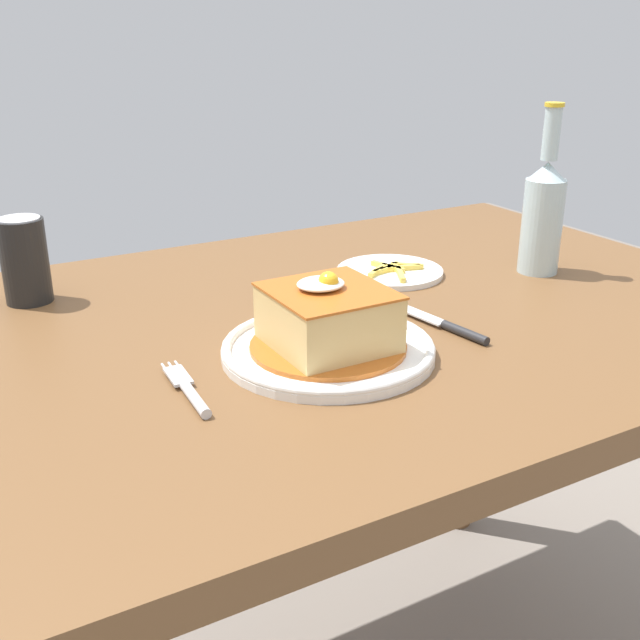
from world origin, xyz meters
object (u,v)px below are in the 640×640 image
at_px(fork, 190,391).
at_px(side_plate_fries, 390,271).
at_px(knife, 451,327).
at_px(soda_can, 25,261).
at_px(beer_bottle_clear, 542,211).
at_px(main_plate, 328,349).

bearing_deg(fork, side_plate_fries, 29.65).
bearing_deg(knife, soda_can, 139.43).
xyz_separation_m(soda_can, beer_bottle_clear, (0.74, -0.26, 0.04)).
xyz_separation_m(beer_bottle_clear, side_plate_fries, (-0.22, 0.10, -0.09)).
distance_m(main_plate, soda_can, 0.48).
height_order(soda_can, beer_bottle_clear, beer_bottle_clear).
xyz_separation_m(main_plate, side_plate_fries, (0.25, 0.23, -0.00)).
bearing_deg(soda_can, beer_bottle_clear, -19.10).
distance_m(soda_can, beer_bottle_clear, 0.79).
distance_m(knife, beer_bottle_clear, 0.33).
bearing_deg(side_plate_fries, knife, -105.50).
height_order(soda_can, side_plate_fries, soda_can).
xyz_separation_m(main_plate, fork, (-0.19, -0.02, -0.00)).
distance_m(main_plate, side_plate_fries, 0.33).
bearing_deg(main_plate, soda_can, 126.28).
relative_size(main_plate, fork, 1.83).
distance_m(main_plate, knife, 0.18).
bearing_deg(soda_can, fork, -76.73).
relative_size(fork, side_plate_fries, 0.83).
distance_m(fork, knife, 0.37).
relative_size(main_plate, soda_can, 2.10).
height_order(fork, knife, same).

